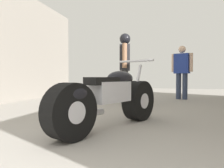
# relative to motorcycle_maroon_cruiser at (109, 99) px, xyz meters

# --- Properties ---
(ground_plane) EXTENTS (18.40, 18.40, 0.00)m
(ground_plane) POSITION_rel_motorcycle_maroon_cruiser_xyz_m (-0.10, 1.44, -0.39)
(ground_plane) COLOR gray
(motorcycle_maroon_cruiser) EXTENTS (1.04, 1.91, 0.93)m
(motorcycle_maroon_cruiser) POSITION_rel_motorcycle_maroon_cruiser_xyz_m (0.00, 0.00, 0.00)
(motorcycle_maroon_cruiser) COLOR black
(motorcycle_maroon_cruiser) RESTS_ON ground_plane
(mechanic_in_blue) EXTENTS (0.64, 0.39, 1.63)m
(mechanic_in_blue) POSITION_rel_motorcycle_maroon_cruiser_xyz_m (1.21, 4.20, 0.54)
(mechanic_in_blue) COLOR #2D3851
(mechanic_in_blue) RESTS_ON ground_plane
(mechanic_with_helmet) EXTENTS (0.32, 0.71, 1.78)m
(mechanic_with_helmet) POSITION_rel_motorcycle_maroon_cruiser_xyz_m (-0.29, 2.73, 0.68)
(mechanic_with_helmet) COLOR #4C4C4C
(mechanic_with_helmet) RESTS_ON ground_plane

